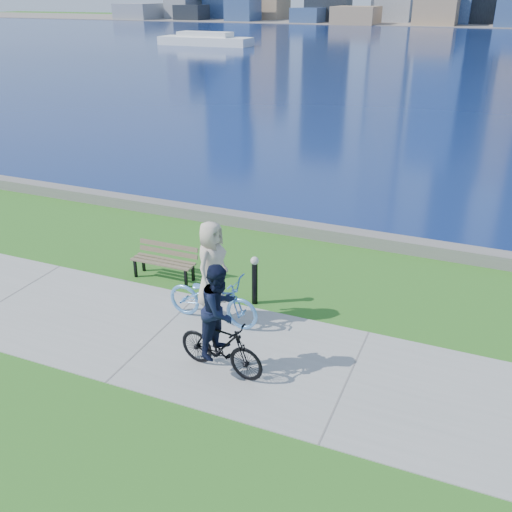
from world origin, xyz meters
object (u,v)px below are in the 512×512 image
Objects in this scene: cyclist_woman at (212,286)px; cyclist_man at (220,329)px; park_bench at (165,258)px; bollard_lamp at (255,277)px.

cyclist_woman is 1.04× the size of cyclist_man.
park_bench is 0.71× the size of cyclist_woman.
cyclist_woman is at bearing -115.16° from bollard_lamp.
bollard_lamp is at bearing -22.82° from cyclist_woman.
park_bench is 4.18m from cyclist_man.
cyclist_man is (0.43, -2.60, 0.27)m from bollard_lamp.
park_bench is 2.55m from bollard_lamp.
cyclist_woman is 1.79m from cyclist_man.
cyclist_man is (2.95, -2.94, 0.43)m from park_bench.
cyclist_woman is at bearing -35.73° from park_bench.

